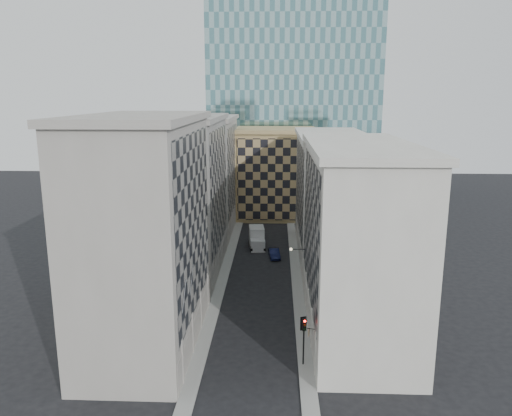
# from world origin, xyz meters

# --- Properties ---
(ground) EXTENTS (260.00, 260.00, 0.00)m
(ground) POSITION_xyz_m (0.00, 0.00, 0.00)
(ground) COLOR black
(ground) RESTS_ON ground
(sidewalk_west) EXTENTS (1.50, 100.00, 0.15)m
(sidewalk_west) POSITION_xyz_m (-5.25, 30.00, 0.07)
(sidewalk_west) COLOR gray
(sidewalk_west) RESTS_ON ground
(sidewalk_east) EXTENTS (1.50, 100.00, 0.15)m
(sidewalk_east) POSITION_xyz_m (5.25, 30.00, 0.07)
(sidewalk_east) COLOR gray
(sidewalk_east) RESTS_ON ground
(bldg_left_a) EXTENTS (10.80, 22.80, 23.70)m
(bldg_left_a) POSITION_xyz_m (-10.88, 11.00, 11.82)
(bldg_left_a) COLOR #9A948B
(bldg_left_a) RESTS_ON ground
(bldg_left_b) EXTENTS (10.80, 22.80, 22.70)m
(bldg_left_b) POSITION_xyz_m (-10.88, 33.00, 11.32)
(bldg_left_b) COLOR gray
(bldg_left_b) RESTS_ON ground
(bldg_left_c) EXTENTS (10.80, 22.80, 21.70)m
(bldg_left_c) POSITION_xyz_m (-10.88, 55.00, 10.83)
(bldg_left_c) COLOR #9A948B
(bldg_left_c) RESTS_ON ground
(bldg_right_a) EXTENTS (10.80, 26.80, 20.70)m
(bldg_right_a) POSITION_xyz_m (10.88, 15.00, 10.32)
(bldg_right_a) COLOR beige
(bldg_right_a) RESTS_ON ground
(bldg_right_b) EXTENTS (10.80, 28.80, 19.70)m
(bldg_right_b) POSITION_xyz_m (10.89, 42.00, 9.85)
(bldg_right_b) COLOR beige
(bldg_right_b) RESTS_ON ground
(tan_block) EXTENTS (16.80, 14.80, 18.80)m
(tan_block) POSITION_xyz_m (2.00, 67.90, 9.44)
(tan_block) COLOR #A38856
(tan_block) RESTS_ON ground
(church_tower) EXTENTS (7.20, 7.20, 51.50)m
(church_tower) POSITION_xyz_m (0.00, 82.00, 26.95)
(church_tower) COLOR #312C26
(church_tower) RESTS_ON ground
(flagpoles_left) EXTENTS (0.10, 6.33, 2.33)m
(flagpoles_left) POSITION_xyz_m (-5.90, 6.00, 8.00)
(flagpoles_left) COLOR gray
(flagpoles_left) RESTS_ON ground
(bracket_lamp) EXTENTS (1.98, 0.36, 0.36)m
(bracket_lamp) POSITION_xyz_m (4.38, 24.00, 6.20)
(bracket_lamp) COLOR black
(bracket_lamp) RESTS_ON ground
(traffic_light) EXTENTS (0.59, 0.59, 4.84)m
(traffic_light) POSITION_xyz_m (4.99, 6.43, 3.62)
(traffic_light) COLOR black
(traffic_light) RESTS_ON sidewalk_east
(box_truck) EXTENTS (3.07, 6.30, 3.34)m
(box_truck) POSITION_xyz_m (-1.01, 44.87, 1.45)
(box_truck) COLOR #BDBDBD
(box_truck) RESTS_ON ground
(dark_car) EXTENTS (2.09, 4.66, 1.48)m
(dark_car) POSITION_xyz_m (1.98, 39.07, 0.74)
(dark_car) COLOR #0E1335
(dark_car) RESTS_ON ground
(shop_sign) EXTENTS (0.78, 0.68, 0.77)m
(shop_sign) POSITION_xyz_m (5.42, 5.73, 3.84)
(shop_sign) COLOR black
(shop_sign) RESTS_ON ground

